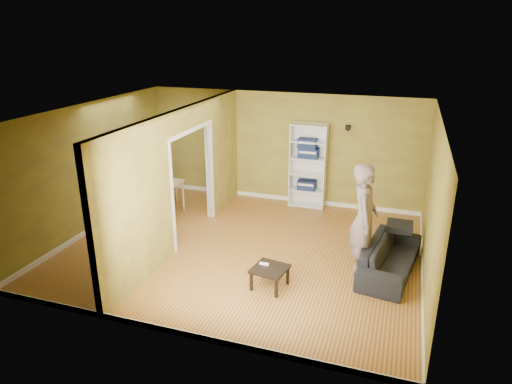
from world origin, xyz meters
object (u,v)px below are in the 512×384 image
person (365,210)px  chair_near (140,203)px  bookshelf (309,165)px  coffee_table (270,271)px  dining_table (154,185)px  sofa (391,253)px  chair_far (167,183)px  chair_left (128,187)px

person → chair_near: person is taller
bookshelf → coffee_table: bearing=-86.8°
bookshelf → dining_table: size_ratio=1.69×
sofa → dining_table: (-5.22, 1.14, 0.28)m
coffee_table → bookshelf: bearing=93.2°
chair_far → person: bearing=166.4°
dining_table → chair_left: 0.73m
person → dining_table: person is taller
chair_left → dining_table: bearing=107.1°
bookshelf → sofa: bearing=-52.5°
coffee_table → chair_far: (-3.42, 2.87, 0.18)m
sofa → chair_left: bearing=87.6°
dining_table → person: bearing=-15.0°
coffee_table → chair_near: (-3.40, 1.64, 0.15)m
sofa → chair_far: 5.52m
person → dining_table: (-4.73, 1.27, -0.49)m
person → chair_far: (-4.75, 1.87, -0.65)m
coffee_table → chair_left: chair_left is taller
dining_table → chair_far: bearing=91.9°
sofa → bookshelf: (-2.02, 2.63, 0.61)m
coffee_table → chair_far: bearing=140.0°
person → bookshelf: bearing=23.6°
sofa → coffee_table: 2.14m
chair_near → chair_far: (-0.03, 1.23, 0.03)m
chair_far → bookshelf: bearing=-156.6°
bookshelf → dining_table: 3.54m
sofa → chair_far: bearing=80.4°
bookshelf → chair_left: size_ratio=1.91×
bookshelf → chair_near: (-3.19, -2.13, -0.52)m
coffee_table → dining_table: bearing=146.3°
dining_table → chair_far: 0.62m
sofa → person: 0.92m
bookshelf → coffee_table: size_ratio=3.69×
chair_left → chair_near: size_ratio=1.13×
person → chair_far: bearing=63.0°
chair_near → chair_far: bearing=67.1°
dining_table → chair_left: chair_left is taller
sofa → coffee_table: bearing=130.7°
chair_far → chair_near: bearing=99.1°
chair_far → dining_table: bearing=99.7°
bookshelf → chair_near: bearing=-146.3°
chair_left → person: bearing=96.6°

